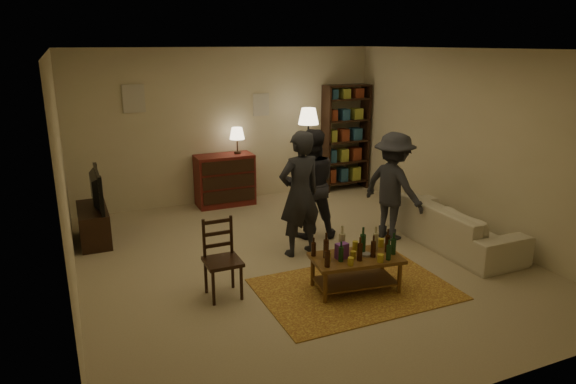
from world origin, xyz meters
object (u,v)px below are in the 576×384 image
floor_lamp (308,123)px  sofa (453,225)px  dresser (225,179)px  person_right (311,184)px  person_by_sofa (393,186)px  coffee_table (356,259)px  bookshelf (345,137)px  dining_chair (221,255)px  tv_stand (93,216)px  person_left (300,194)px

floor_lamp → sofa: floor_lamp is taller
dresser → person_right: person_right is taller
person_by_sofa → dresser: bearing=19.2°
coffee_table → floor_lamp: (1.02, 3.38, 1.04)m
dresser → sofa: 3.93m
bookshelf → dining_chair: bearing=-136.4°
bookshelf → floor_lamp: (-1.00, -0.43, 0.39)m
tv_stand → sofa: (4.64, -2.20, -0.08)m
coffee_table → tv_stand: 3.89m
tv_stand → person_by_sofa: bearing=-21.9°
sofa → person_by_sofa: size_ratio=1.33×
dresser → person_by_sofa: size_ratio=0.87×
bookshelf → coffee_table: bearing=-117.9°
dresser → sofa: (2.39, -3.11, -0.17)m
tv_stand → sofa: bearing=-25.3°
floor_lamp → person_left: size_ratio=0.99×
dining_chair → bookshelf: bookshelf is taller
tv_stand → person_right: bearing=-20.0°
floor_lamp → sofa: (0.96, -2.75, -1.12)m
person_left → person_right: bearing=-136.1°
floor_lamp → bookshelf: bearing=23.3°
bookshelf → person_left: 3.39m
coffee_table → sofa: size_ratio=0.52×
bookshelf → person_right: (-1.74, -2.05, -0.23)m
dining_chair → floor_lamp: bearing=49.3°
dresser → person_left: (0.27, -2.53, 0.37)m
dresser → floor_lamp: floor_lamp is taller
person_left → person_by_sofa: 1.49m
person_right → person_by_sofa: (1.06, -0.54, -0.02)m
person_left → sofa: bearing=156.7°
sofa → person_by_sofa: 0.99m
coffee_table → person_by_sofa: size_ratio=0.69×
bookshelf → person_by_sofa: bearing=-104.8°
coffee_table → dresser: size_ratio=0.80×
sofa → person_right: size_ratio=1.30×
tv_stand → person_left: person_left is taller
tv_stand → person_left: size_ratio=0.62×
sofa → person_right: bearing=56.4°
coffee_table → person_by_sofa: 1.86m
person_left → coffee_table: bearing=89.0°
person_left → person_right: 0.69m
person_left → person_right: size_ratio=1.06×
sofa → person_right: (-1.70, 1.13, 0.50)m
coffee_table → person_right: person_right is taller
person_left → person_right: (0.43, 0.54, -0.05)m
dining_chair → person_by_sofa: size_ratio=0.58×
bookshelf → person_by_sofa: 2.69m
coffee_table → person_left: person_left is taller
dining_chair → person_right: (1.73, 1.25, 0.33)m
person_right → floor_lamp: bearing=-98.2°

